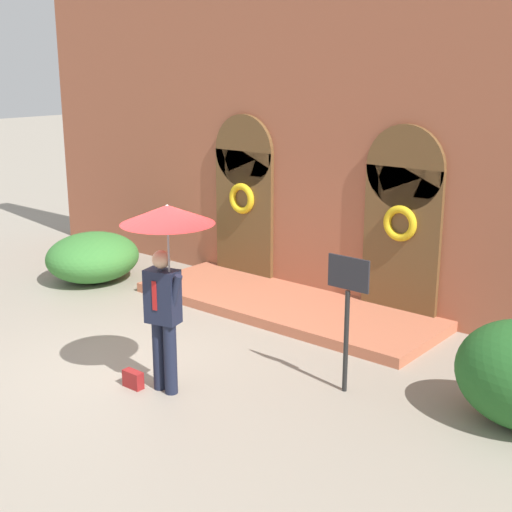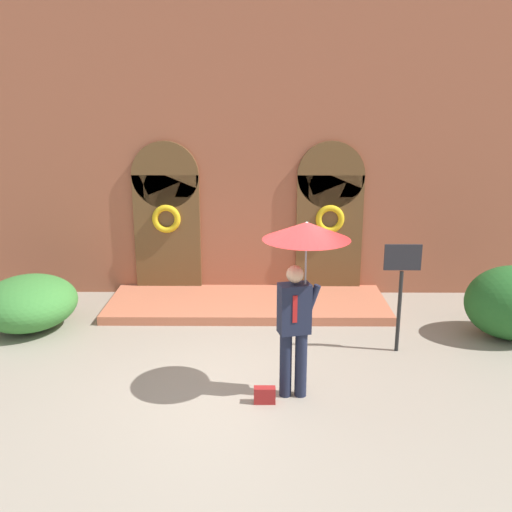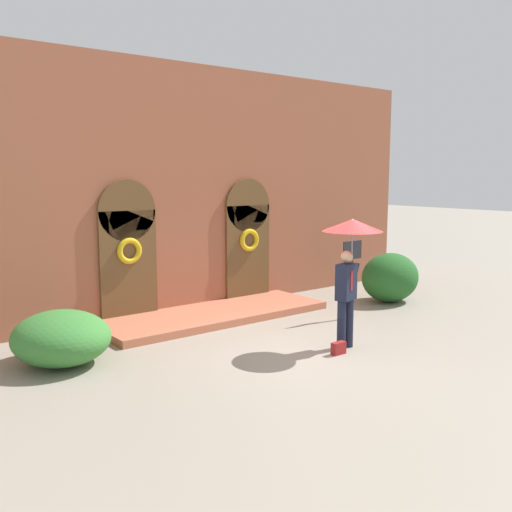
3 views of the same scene
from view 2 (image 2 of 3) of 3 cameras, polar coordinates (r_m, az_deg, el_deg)
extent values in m
plane|color=gray|center=(8.04, -1.33, -12.89)|extent=(80.00, 80.00, 0.00)
cube|color=#9E563D|center=(11.32, -0.79, 10.30)|extent=(14.00, 0.50, 5.60)
cube|color=brown|center=(11.44, -8.83, 2.04)|extent=(1.30, 0.08, 2.40)
cylinder|color=brown|center=(11.22, -9.08, 8.01)|extent=(1.30, 0.08, 1.30)
cube|color=brown|center=(11.37, 7.31, 2.02)|extent=(1.30, 0.08, 2.40)
cylinder|color=brown|center=(11.16, 7.52, 8.03)|extent=(1.30, 0.08, 1.30)
torus|color=gold|center=(11.29, -8.96, 3.68)|extent=(0.56, 0.12, 0.56)
torus|color=gold|center=(11.23, 7.41, 3.67)|extent=(0.56, 0.12, 0.56)
cube|color=#B56346|center=(10.79, -0.86, -4.81)|extent=(5.20, 1.80, 0.16)
cylinder|color=#191E33|center=(7.62, 2.98, -10.76)|extent=(0.16, 0.16, 0.90)
cylinder|color=#191E33|center=(7.64, 4.51, -10.75)|extent=(0.16, 0.16, 0.90)
cube|color=#191E33|center=(7.32, 3.85, -5.27)|extent=(0.45, 0.33, 0.66)
cube|color=#A51919|center=(7.18, 3.92, -5.34)|extent=(0.06, 0.02, 0.36)
sphere|color=tan|center=(7.17, 3.92, -1.83)|extent=(0.22, 0.22, 0.22)
cylinder|color=#191E33|center=(7.30, 5.60, -4.52)|extent=(0.22, 0.09, 0.46)
cylinder|color=gray|center=(7.19, 4.96, -2.13)|extent=(0.02, 0.02, 0.98)
cone|color=red|center=(7.03, 5.08, 2.53)|extent=(1.10, 1.10, 0.22)
cone|color=white|center=(7.03, 5.08, 2.65)|extent=(0.61, 0.60, 0.20)
cube|color=maroon|center=(7.60, 0.87, -13.74)|extent=(0.28, 0.12, 0.22)
cylinder|color=black|center=(9.09, 14.11, -5.42)|extent=(0.06, 0.06, 1.30)
cube|color=#232328|center=(8.82, 14.47, -0.13)|extent=(0.56, 0.03, 0.40)
ellipsoid|color=#387A33|center=(10.53, -21.78, -4.35)|extent=(1.61, 1.75, 0.90)
camera|label=1|loc=(6.60, 79.41, 4.09)|focal=50.00mm
camera|label=3|loc=(7.14, -89.10, -5.13)|focal=40.00mm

